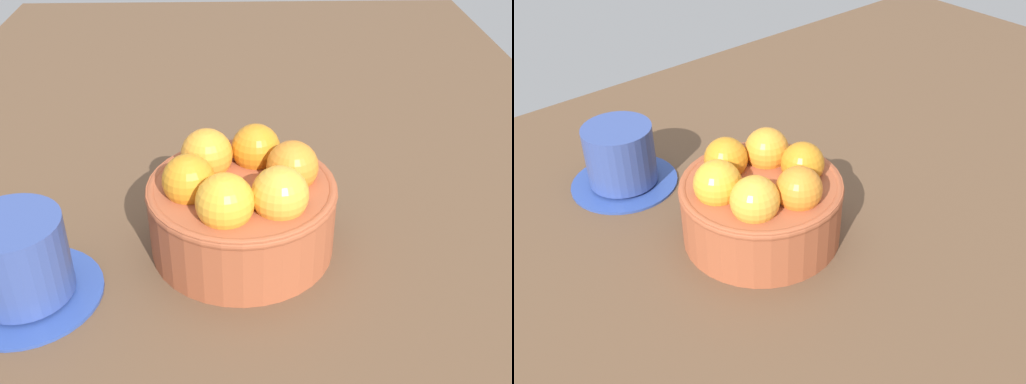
% 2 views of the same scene
% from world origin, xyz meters
% --- Properties ---
extents(ground_plane, '(1.52, 0.84, 0.05)m').
position_xyz_m(ground_plane, '(0.00, 0.00, -0.02)').
color(ground_plane, brown).
extents(terracotta_bowl, '(0.16, 0.16, 0.10)m').
position_xyz_m(terracotta_bowl, '(0.00, -0.00, 0.05)').
color(terracotta_bowl, '#9E4C2D').
rests_on(terracotta_bowl, ground_plane).
extents(coffee_cup, '(0.12, 0.12, 0.07)m').
position_xyz_m(coffee_cup, '(0.06, -0.18, 0.03)').
color(coffee_cup, '#2B4593').
rests_on(coffee_cup, ground_plane).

